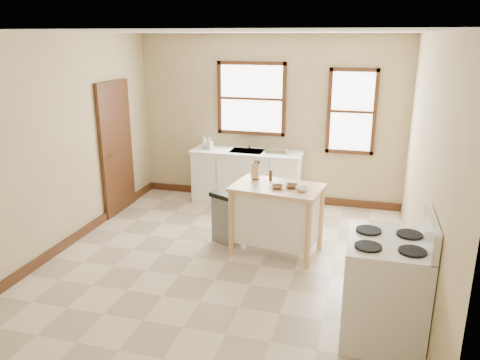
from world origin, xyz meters
name	(u,v)px	position (x,y,z in m)	size (l,w,h in m)	color
floor	(226,261)	(0.00, 0.00, 0.00)	(5.00, 5.00, 0.00)	beige
ceiling	(224,32)	(0.00, 0.00, 2.80)	(5.00, 5.00, 0.00)	white
wall_back	(269,120)	(0.00, 2.50, 1.40)	(4.50, 0.04, 2.80)	#C5B682
wall_left	(61,144)	(-2.25, 0.00, 1.40)	(0.04, 5.00, 2.80)	#C5B682
wall_right	(427,169)	(2.25, 0.00, 1.40)	(0.04, 5.00, 2.80)	#C5B682
window_main	(251,99)	(-0.30, 2.48, 1.75)	(1.17, 0.06, 1.22)	#3E2210
window_side	(352,112)	(1.35, 2.48, 1.60)	(0.77, 0.06, 1.37)	#3E2210
door_left	(116,148)	(-2.21, 1.30, 1.05)	(0.06, 0.90, 2.10)	#3E2210
baseboard_back	(267,196)	(0.00, 2.47, 0.06)	(4.50, 0.04, 0.12)	#3E2210
baseboard_left	(74,238)	(-2.22, 0.00, 0.06)	(0.04, 5.00, 0.12)	#3E2210
sink_counter	(247,177)	(-0.30, 2.20, 0.46)	(1.86, 0.62, 0.92)	white
faucet	(250,142)	(-0.30, 2.38, 1.03)	(0.03, 0.03, 0.22)	silver
soap_bottle_a	(204,142)	(-1.05, 2.18, 1.03)	(0.08, 0.08, 0.22)	#B2B2B2
soap_bottle_b	(210,143)	(-0.94, 2.16, 1.02)	(0.09, 0.09, 0.19)	#B2B2B2
dish_rack	(278,150)	(0.22, 2.19, 0.97)	(0.39, 0.29, 0.10)	silver
kitchen_island	(277,219)	(0.55, 0.45, 0.46)	(1.13, 0.72, 0.92)	#D6AD7E
knife_block	(256,172)	(0.22, 0.67, 1.02)	(0.10, 0.10, 0.20)	tan
pepper_grinder	(271,175)	(0.42, 0.66, 1.00)	(0.04, 0.04, 0.15)	#452712
bowl_a	(277,187)	(0.57, 0.36, 0.94)	(0.16, 0.16, 0.04)	brown
bowl_b	(291,186)	(0.74, 0.43, 0.94)	(0.17, 0.17, 0.04)	brown
bowl_c	(302,189)	(0.89, 0.33, 0.94)	(0.15, 0.15, 0.05)	white
trash_bin	(227,217)	(-0.17, 0.60, 0.36)	(0.37, 0.31, 0.73)	slate
gas_stove	(386,277)	(1.87, -1.09, 0.63)	(0.79, 0.81, 1.26)	white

